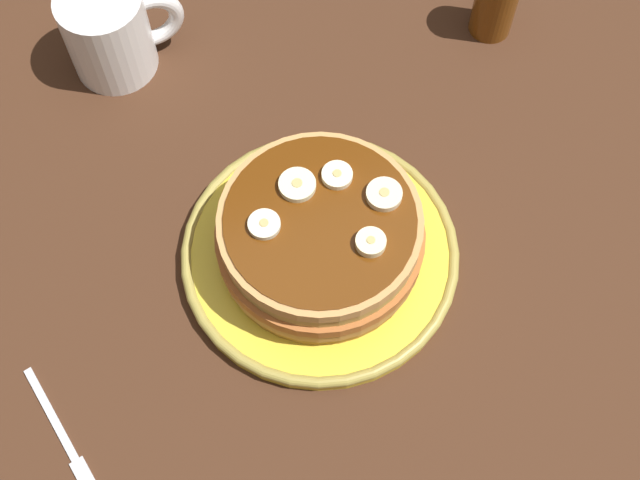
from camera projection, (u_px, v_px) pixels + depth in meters
ground_plane at (320, 265)px, 82.00cm from camera, size 140.00×140.00×3.00cm
plate at (320, 254)px, 79.79cm from camera, size 25.81×25.81×1.78cm
pancake_stack at (317, 236)px, 76.43cm from camera, size 19.26×19.40×6.58cm
banana_slice_0 at (264, 225)px, 72.94cm from camera, size 2.81×2.81×0.79cm
banana_slice_1 at (385, 197)px, 74.04cm from camera, size 3.16×3.16×0.94cm
banana_slice_2 at (297, 185)px, 74.57cm from camera, size 3.28×3.28×0.87cm
banana_slice_3 at (371, 243)px, 72.05cm from camera, size 2.62×2.62×1.06cm
banana_slice_4 at (337, 176)px, 75.01cm from camera, size 2.74×2.74×0.86cm
coffee_mug at (111, 31)px, 86.20cm from camera, size 12.30×8.62×9.61cm
fork at (64, 438)px, 73.01cm from camera, size 3.61×12.93×0.50cm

